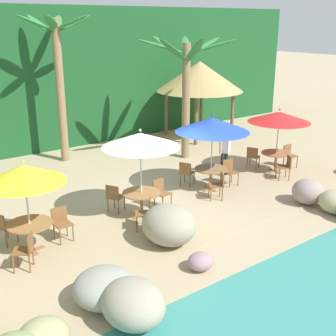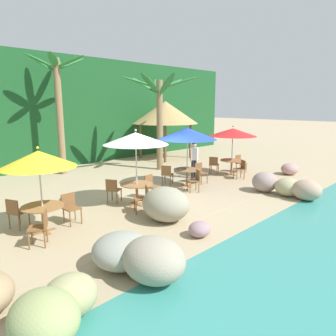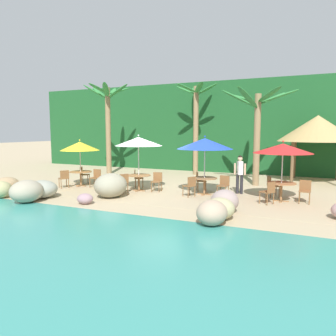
# 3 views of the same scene
# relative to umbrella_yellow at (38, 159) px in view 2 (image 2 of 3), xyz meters

# --- Properties ---
(ground_plane) EXTENTS (120.00, 120.00, 0.00)m
(ground_plane) POSITION_rel_umbrella_yellow_xyz_m (4.28, 0.26, -2.00)
(ground_plane) COLOR tan
(terrace_deck) EXTENTS (18.00, 5.20, 0.01)m
(terrace_deck) POSITION_rel_umbrella_yellow_xyz_m (4.28, 0.26, -2.00)
(terrace_deck) COLOR tan
(terrace_deck) RESTS_ON ground
(foliage_backdrop) EXTENTS (28.00, 2.40, 6.00)m
(foliage_backdrop) POSITION_rel_umbrella_yellow_xyz_m (4.28, 9.26, 1.00)
(foliage_backdrop) COLOR #194C23
(foliage_backdrop) RESTS_ON ground
(rock_seawall) EXTENTS (14.67, 3.55, 1.01)m
(rock_seawall) POSITION_rel_umbrella_yellow_xyz_m (2.67, -2.86, -1.61)
(rock_seawall) COLOR tan
(rock_seawall) RESTS_ON ground
(umbrella_yellow) EXTENTS (1.92, 1.92, 2.34)m
(umbrella_yellow) POSITION_rel_umbrella_yellow_xyz_m (0.00, 0.00, 0.00)
(umbrella_yellow) COLOR silver
(umbrella_yellow) RESTS_ON ground
(dining_table_yellow) EXTENTS (1.10, 1.10, 0.74)m
(dining_table_yellow) POSITION_rel_umbrella_yellow_xyz_m (0.00, -0.00, -1.39)
(dining_table_yellow) COLOR olive
(dining_table_yellow) RESTS_ON ground
(chair_yellow_seaward) EXTENTS (0.43, 0.44, 0.87)m
(chair_yellow_seaward) POSITION_rel_umbrella_yellow_xyz_m (0.85, 0.11, -1.49)
(chair_yellow_seaward) COLOR brown
(chair_yellow_seaward) RESTS_ON ground
(chair_yellow_inland) EXTENTS (0.56, 0.56, 0.87)m
(chair_yellow_inland) POSITION_rel_umbrella_yellow_xyz_m (-0.43, 0.74, -1.49)
(chair_yellow_inland) COLOR brown
(chair_yellow_inland) RESTS_ON ground
(chair_yellow_left) EXTENTS (0.59, 0.58, 0.87)m
(chair_yellow_left) POSITION_rel_umbrella_yellow_xyz_m (-0.38, -0.77, -1.49)
(chair_yellow_left) COLOR brown
(chair_yellow_left) RESTS_ON ground
(umbrella_white) EXTENTS (2.17, 2.17, 2.59)m
(umbrella_white) POSITION_rel_umbrella_yellow_xyz_m (3.28, 0.08, 0.27)
(umbrella_white) COLOR silver
(umbrella_white) RESTS_ON ground
(dining_table_white) EXTENTS (1.10, 1.10, 0.74)m
(dining_table_white) POSITION_rel_umbrella_yellow_xyz_m (3.28, 0.08, -1.39)
(dining_table_white) COLOR olive
(dining_table_white) RESTS_ON ground
(chair_white_seaward) EXTENTS (0.48, 0.48, 0.87)m
(chair_white_seaward) POSITION_rel_umbrella_yellow_xyz_m (4.11, 0.28, -1.49)
(chair_white_seaward) COLOR brown
(chair_white_seaward) RESTS_ON ground
(chair_white_inland) EXTENTS (0.58, 0.57, 0.87)m
(chair_white_inland) POSITION_rel_umbrella_yellow_xyz_m (2.80, 0.78, -1.49)
(chair_white_inland) COLOR brown
(chair_white_inland) RESTS_ON ground
(chair_white_left) EXTENTS (0.58, 0.58, 0.87)m
(chair_white_left) POSITION_rel_umbrella_yellow_xyz_m (2.92, -0.70, -1.49)
(chair_white_left) COLOR brown
(chair_white_left) RESTS_ON ground
(umbrella_blue) EXTENTS (2.40, 2.40, 2.56)m
(umbrella_blue) POSITION_rel_umbrella_yellow_xyz_m (6.31, 0.48, 0.21)
(umbrella_blue) COLOR silver
(umbrella_blue) RESTS_ON ground
(dining_table_blue) EXTENTS (1.10, 1.10, 0.74)m
(dining_table_blue) POSITION_rel_umbrella_yellow_xyz_m (6.31, 0.48, -1.39)
(dining_table_blue) COLOR olive
(dining_table_blue) RESTS_ON ground
(chair_blue_seaward) EXTENTS (0.46, 0.47, 0.87)m
(chair_blue_seaward) POSITION_rel_umbrella_yellow_xyz_m (7.16, 0.48, -1.49)
(chair_blue_seaward) COLOR brown
(chair_blue_seaward) RESTS_ON ground
(chair_blue_inland) EXTENTS (0.57, 0.57, 0.87)m
(chair_blue_inland) POSITION_rel_umbrella_yellow_xyz_m (5.84, 1.20, -1.49)
(chair_blue_inland) COLOR brown
(chair_blue_inland) RESTS_ON ground
(chair_blue_left) EXTENTS (0.58, 0.58, 0.87)m
(chair_blue_left) POSITION_rel_umbrella_yellow_xyz_m (5.94, -0.29, -1.49)
(chair_blue_left) COLOR brown
(chair_blue_left) RESTS_ON ground
(umbrella_red) EXTENTS (2.25, 2.25, 2.39)m
(umbrella_red) POSITION_rel_umbrella_yellow_xyz_m (9.48, 0.41, 0.08)
(umbrella_red) COLOR silver
(umbrella_red) RESTS_ON ground
(dining_table_red) EXTENTS (1.10, 1.10, 0.74)m
(dining_table_red) POSITION_rel_umbrella_yellow_xyz_m (9.48, 0.41, -1.39)
(dining_table_red) COLOR olive
(dining_table_red) RESTS_ON ground
(chair_red_seaward) EXTENTS (0.43, 0.44, 0.87)m
(chair_red_seaward) POSITION_rel_umbrella_yellow_xyz_m (10.33, 0.48, -1.49)
(chair_red_seaward) COLOR brown
(chair_red_seaward) RESTS_ON ground
(chair_red_inland) EXTENTS (0.57, 0.56, 0.87)m
(chair_red_inland) POSITION_rel_umbrella_yellow_xyz_m (9.03, 1.13, -1.49)
(chair_red_inland) COLOR brown
(chair_red_inland) RESTS_ON ground
(chair_red_left) EXTENTS (0.59, 0.58, 0.87)m
(chair_red_left) POSITION_rel_umbrella_yellow_xyz_m (9.10, -0.36, -1.49)
(chair_red_left) COLOR brown
(chair_red_left) RESTS_ON ground
(palm_tree_second) EXTENTS (2.83, 2.61, 5.64)m
(palm_tree_second) POSITION_rel_umbrella_yellow_xyz_m (3.81, 6.44, 1.76)
(palm_tree_second) COLOR olive
(palm_tree_second) RESTS_ON ground
(palm_tree_third) EXTENTS (3.71, 3.64, 4.84)m
(palm_tree_third) POSITION_rel_umbrella_yellow_xyz_m (7.95, 3.89, 1.45)
(palm_tree_third) COLOR olive
(palm_tree_third) RESTS_ON ground
(palapa_hut) EXTENTS (4.12, 4.12, 3.58)m
(palapa_hut) POSITION_rel_umbrella_yellow_xyz_m (10.72, 6.26, 0.87)
(palapa_hut) COLOR brown
(palapa_hut) RESTS_ON ground
(waiter_in_white) EXTENTS (0.52, 0.39, 1.70)m
(waiter_in_white) POSITION_rel_umbrella_yellow_xyz_m (7.67, 1.26, -1.02)
(waiter_in_white) COLOR #232328
(waiter_in_white) RESTS_ON ground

